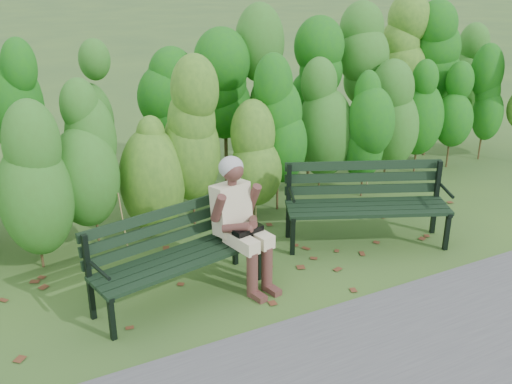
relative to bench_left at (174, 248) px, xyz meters
name	(u,v)px	position (x,y,z in m)	size (l,w,h in m)	color
ground	(271,267)	(1.09, 0.03, -0.51)	(80.00, 80.00, 0.00)	#325125
hedge_band	(201,114)	(1.09, 1.89, 0.75)	(11.04, 1.67, 2.42)	#47381E
leaf_litter	(269,258)	(1.16, 0.22, -0.50)	(5.95, 2.24, 0.01)	#5A311C
bench_left	(174,248)	(0.00, 0.00, 0.00)	(1.80, 0.89, 0.86)	black
bench_right	(366,197)	(2.37, 0.12, 0.03)	(1.91, 1.28, 0.92)	black
seated_woman	(240,215)	(0.69, -0.04, 0.23)	(0.56, 0.82, 1.31)	beige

